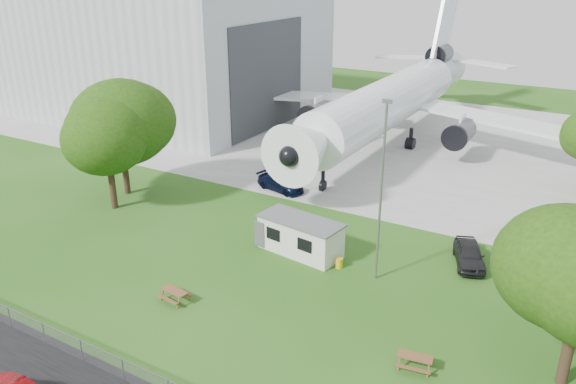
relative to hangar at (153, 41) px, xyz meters
The scene contains 13 objects.
ground 53.16m from the hangar, 43.47° to the right, with size 160.00×160.00×0.00m, color #3E6D26.
concrete_apron 39.17m from the hangar, ahead, with size 120.00×46.00×0.03m, color #B7B7B2.
hangar is the anchor object (origin of this frame).
airliner 36.21m from the hangar, ahead, with size 46.36×47.73×17.69m.
site_cabin 50.19m from the hangar, 36.02° to the right, with size 6.90×3.51×2.62m.
picnic_west 53.91m from the hangar, 46.73° to the right, with size 1.80×1.50×0.76m, color brown, non-canonical shape.
picnic_east 64.12m from the hangar, 35.97° to the right, with size 1.80×1.50×0.76m, color brown, non-canonical shape.
fence 60.00m from the hangar, 50.15° to the right, with size 58.00×0.04×1.30m, color gray.
lamp_mast 55.06m from the hangar, 32.84° to the right, with size 0.16×0.16×12.00m, color slate.
tree_west_big 34.24m from the hangar, 52.51° to the right, with size 9.07×9.07×11.09m.
tree_west_small 37.58m from the hangar, 53.50° to the right, with size 7.31×7.31×9.77m.
car_ne_hatch 57.42m from the hangar, 25.89° to the right, with size 1.84×4.58×1.56m, color black.
car_apron_van 38.92m from the hangar, 30.83° to the right, with size 1.96×4.82×1.40m, color black.
Camera 1 is at (19.54, -24.93, 19.47)m, focal length 35.00 mm.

